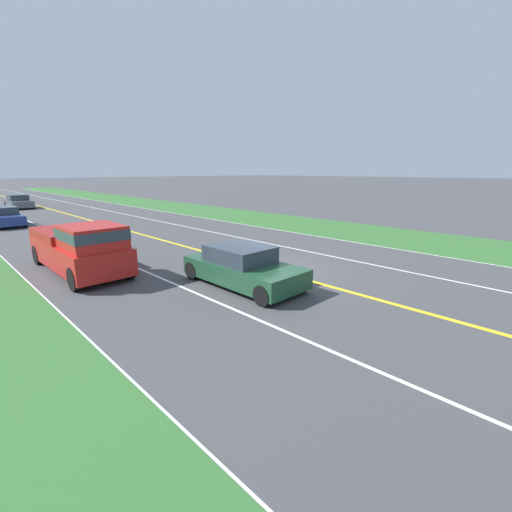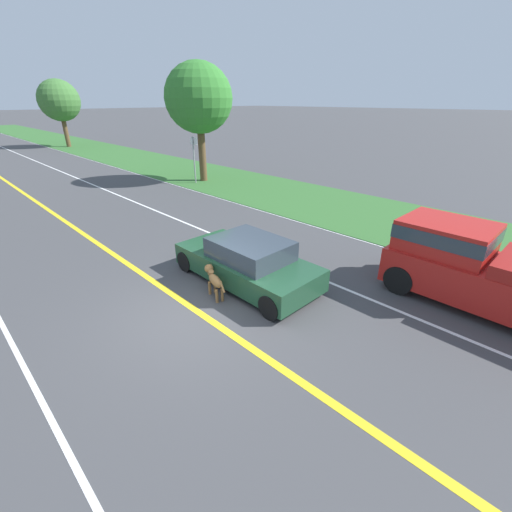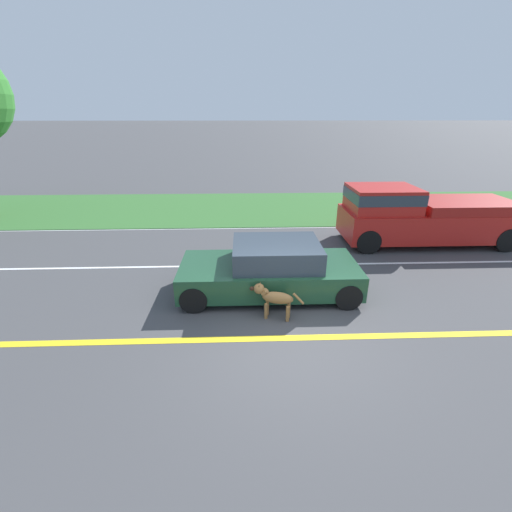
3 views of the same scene
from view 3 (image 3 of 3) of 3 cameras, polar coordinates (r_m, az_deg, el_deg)
The scene contains 8 objects.
ground_plane at distance 6.97m, azimuth 5.99°, elevation -13.44°, with size 400.00×400.00×0.00m, color #424244.
centre_divider_line at distance 6.97m, azimuth 5.99°, elevation -13.41°, with size 0.18×160.00×0.01m, color yellow.
lane_edge_line_right at distance 13.24m, azimuth 1.95°, elevation 4.73°, with size 0.14×160.00×0.01m, color white.
lane_dash_same_dir at distance 9.99m, azimuth 3.32°, elevation -1.50°, with size 0.10×160.00×0.01m, color white.
grass_verge_right at distance 16.12m, azimuth 1.22°, elevation 8.08°, with size 6.00×160.00×0.03m, color #33662D.
ego_car at distance 8.27m, azimuth 2.46°, elevation -2.28°, with size 1.90×4.24×1.30m.
dog at distance 7.30m, azimuth 2.88°, elevation -6.87°, with size 0.44×1.16×0.80m.
pickup_truck at distance 12.64m, azimuth 25.63°, elevation 6.16°, with size 2.00×5.52×1.92m.
Camera 3 is at (-5.56, 0.91, 4.11)m, focal length 24.00 mm.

